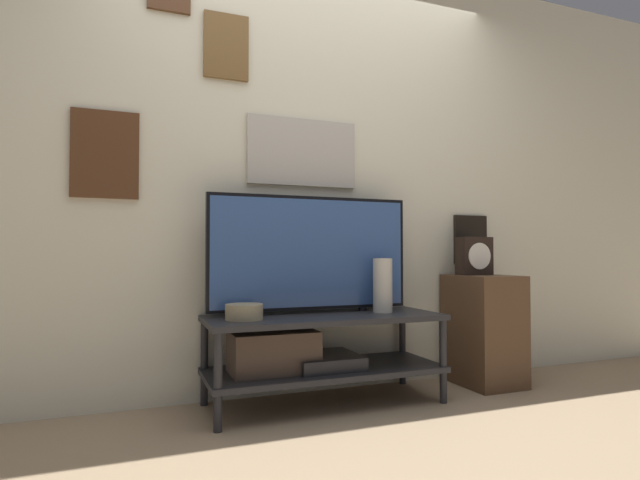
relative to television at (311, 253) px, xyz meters
name	(u,v)px	position (x,y,z in m)	size (l,w,h in m)	color
ground_plane	(346,420)	(0.04, -0.40, -0.82)	(12.00, 12.00, 0.00)	#997F60
wall_back	(306,166)	(0.03, 0.19, 0.53)	(6.40, 0.08, 2.70)	beige
media_console	(307,349)	(-0.06, -0.11, -0.52)	(1.29, 0.49, 0.48)	#232326
television	(311,253)	(0.00, 0.00, 0.00)	(1.18, 0.05, 0.66)	black
vase_wide_bowl	(244,312)	(-0.41, -0.14, -0.30)	(0.19, 0.19, 0.08)	tan
vase_tall_ceramic	(383,285)	(0.39, -0.11, -0.18)	(0.11, 0.11, 0.31)	beige
side_table	(483,329)	(1.13, -0.08, -0.48)	(0.34, 0.44, 0.68)	#513823
mantel_clock	(474,256)	(1.11, -0.02, -0.02)	(0.22, 0.11, 0.24)	black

